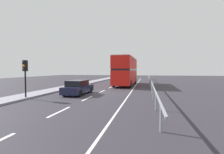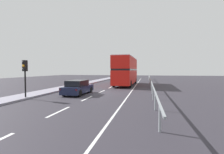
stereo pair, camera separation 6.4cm
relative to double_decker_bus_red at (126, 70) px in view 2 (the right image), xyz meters
The scene contains 7 objects.
ground_plane 9.66m from the double_decker_bus_red, 100.16° to the right, with size 73.62×120.00×0.10m, color #2F2C34.
near_sidewalk_kerb 11.99m from the double_decker_bus_red, 128.52° to the right, with size 2.25×80.00×0.14m, color gray.
lane_paint_markings 2.48m from the double_decker_bus_red, 74.38° to the right, with size 3.35×46.00×0.01m.
bridge_side_railing 4.02m from the double_decker_bus_red, ahead, with size 0.10×42.00×1.08m.
double_decker_bus_red is the anchor object (origin of this frame).
hatchback_car_near 11.47m from the double_decker_bus_red, 107.35° to the right, with size 1.80×4.23×1.39m.
traffic_signal_pole 15.63m from the double_decker_bus_red, 114.79° to the right, with size 0.30×0.42×3.04m.
Camera 2 is at (4.89, -16.71, 2.36)m, focal length 26.48 mm.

